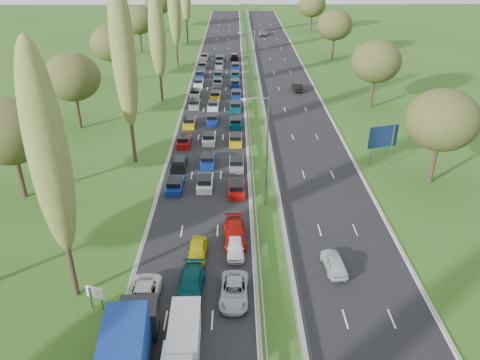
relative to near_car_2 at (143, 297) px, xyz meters
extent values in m
plane|color=#2B5019|center=(10.42, 52.22, -0.74)|extent=(260.00, 260.00, 0.00)
cube|color=black|center=(3.67, 54.72, -0.74)|extent=(10.50, 215.00, 0.04)
cube|color=black|center=(17.17, 54.72, -0.74)|extent=(10.50, 215.00, 0.04)
cube|color=gray|center=(9.27, 54.72, -0.19)|extent=(0.06, 215.00, 0.32)
cube|color=gray|center=(11.57, 54.72, -0.19)|extent=(0.06, 215.00, 0.32)
cylinder|color=gray|center=(10.42, 15.22, 5.26)|extent=(0.18, 0.18, 12.00)
cylinder|color=gray|center=(10.42, 50.22, 5.26)|extent=(0.18, 0.18, 12.00)
cylinder|color=gray|center=(10.42, 85.22, 5.26)|extent=(0.18, 0.18, 12.00)
cylinder|color=gray|center=(10.42, 120.22, 5.26)|extent=(0.18, 0.18, 12.00)
cylinder|color=#2D2116|center=(-5.58, 1.22, 2.86)|extent=(0.44, 0.44, 7.20)
ellipsoid|color=#5C672C|center=(-5.58, 1.22, 11.66)|extent=(2.80, 2.80, 16.00)
cylinder|color=#2D2116|center=(-5.58, 26.22, 3.22)|extent=(0.44, 0.44, 7.92)
ellipsoid|color=#5C672C|center=(-5.58, 26.22, 12.90)|extent=(2.80, 2.80, 17.60)
cylinder|color=#2D2116|center=(-5.58, 51.22, 2.50)|extent=(0.44, 0.44, 6.48)
ellipsoid|color=#5C672C|center=(-5.58, 51.22, 10.42)|extent=(2.80, 2.80, 14.40)
cylinder|color=#2D2116|center=(-5.58, 76.22, 2.86)|extent=(0.44, 0.44, 7.20)
ellipsoid|color=#5C672C|center=(-5.58, 76.22, 11.66)|extent=(2.80, 2.80, 16.00)
cylinder|color=#2D2116|center=(-5.58, 101.22, 3.22)|extent=(0.44, 0.44, 7.92)
cylinder|color=#2D2116|center=(-16.08, 17.22, 1.68)|extent=(0.56, 0.56, 4.84)
ellipsoid|color=#38471E|center=(-16.08, 17.22, 6.96)|extent=(8.00, 8.00, 6.80)
cylinder|color=#2D2116|center=(-16.08, 38.22, 1.68)|extent=(0.56, 0.56, 4.84)
ellipsoid|color=#38471E|center=(-16.08, 38.22, 6.96)|extent=(8.00, 8.00, 6.80)
cylinder|color=#2D2116|center=(-16.08, 62.22, 1.68)|extent=(0.56, 0.56, 4.84)
ellipsoid|color=#38471E|center=(-16.08, 62.22, 6.96)|extent=(8.00, 8.00, 6.80)
cylinder|color=#2D2116|center=(-16.08, 90.22, 1.68)|extent=(0.56, 0.56, 4.84)
ellipsoid|color=#38471E|center=(-16.08, 90.22, 6.96)|extent=(8.00, 8.00, 6.80)
cylinder|color=#2D2116|center=(-16.08, 122.22, 1.68)|extent=(0.56, 0.56, 4.84)
ellipsoid|color=#38471E|center=(-16.08, 122.22, 6.96)|extent=(8.00, 8.00, 6.80)
cylinder|color=#2D2116|center=(29.92, 20.22, 1.68)|extent=(0.56, 0.56, 4.84)
ellipsoid|color=#38471E|center=(29.92, 20.22, 6.96)|extent=(8.00, 8.00, 6.80)
cylinder|color=#2D2116|center=(29.92, 47.22, 1.68)|extent=(0.56, 0.56, 4.84)
ellipsoid|color=#38471E|center=(29.92, 47.22, 6.96)|extent=(8.00, 8.00, 6.80)
cylinder|color=#2D2116|center=(29.92, 82.22, 1.68)|extent=(0.56, 0.56, 4.84)
ellipsoid|color=#38471E|center=(29.92, 82.22, 6.96)|extent=(8.00, 8.00, 6.80)
cylinder|color=#2D2116|center=(29.92, 117.22, 1.68)|extent=(0.56, 0.56, 4.84)
ellipsoid|color=#38471E|center=(29.92, 117.22, 6.96)|extent=(8.00, 8.00, 6.80)
cube|color=navy|center=(0.34, 18.70, -0.30)|extent=(1.75, 4.00, 0.80)
cube|color=black|center=(0.21, 24.35, -0.30)|extent=(1.75, 4.00, 0.80)
cube|color=#A50C0A|center=(0.12, 31.61, -0.30)|extent=(1.75, 4.00, 0.80)
cube|color=#BF990C|center=(0.25, 38.93, -0.30)|extent=(1.75, 4.00, 0.80)
cube|color=slate|center=(0.36, 47.66, -0.30)|extent=(1.75, 4.00, 0.80)
cube|color=#B2B7BC|center=(0.02, 53.70, -0.30)|extent=(1.75, 4.00, 0.80)
cube|color=silver|center=(0.18, 60.48, -0.30)|extent=(1.75, 4.00, 0.80)
cube|color=navy|center=(0.06, 66.57, -0.30)|extent=(1.75, 4.00, 0.80)
cube|color=slate|center=(0.09, 73.80, -0.30)|extent=(1.75, 4.00, 0.80)
cube|color=#B2B7BC|center=(0.01, 82.42, -0.30)|extent=(1.75, 4.00, 0.80)
cube|color=silver|center=(3.71, 19.28, -0.30)|extent=(1.75, 4.00, 0.80)
cube|color=navy|center=(3.71, 25.37, -0.30)|extent=(1.75, 4.00, 0.80)
cube|color=silver|center=(3.53, 32.53, -0.30)|extent=(1.75, 4.00, 0.80)
cube|color=navy|center=(3.64, 40.33, -0.30)|extent=(1.75, 4.00, 0.80)
cube|color=silver|center=(3.52, 46.83, -0.30)|extent=(1.75, 4.00, 0.80)
cube|color=#BF990C|center=(3.69, 52.35, -0.30)|extent=(1.75, 4.00, 0.80)
cube|color=slate|center=(3.82, 60.73, -0.30)|extent=(1.75, 4.00, 0.80)
cube|color=#053F4C|center=(3.70, 66.13, -0.30)|extent=(1.75, 4.00, 0.80)
cube|color=slate|center=(3.72, 74.78, -0.30)|extent=(1.75, 4.00, 0.80)
cube|color=black|center=(3.67, 79.83, -0.30)|extent=(1.75, 4.00, 0.80)
cube|color=#A50C0A|center=(7.32, 17.92, -0.30)|extent=(1.75, 4.00, 0.80)
cube|color=slate|center=(7.32, 24.26, -0.30)|extent=(1.75, 4.00, 0.80)
cube|color=#BF990C|center=(7.22, 32.09, -0.30)|extent=(1.75, 4.00, 0.80)
cube|color=#053F4C|center=(7.23, 38.69, -0.30)|extent=(1.75, 4.00, 0.80)
cube|color=#053F4C|center=(7.22, 46.31, -0.30)|extent=(1.75, 4.00, 0.80)
cube|color=navy|center=(7.36, 52.92, -0.30)|extent=(1.75, 4.00, 0.80)
cube|color=navy|center=(7.20, 59.89, -0.30)|extent=(1.75, 4.00, 0.80)
cube|color=#053F4C|center=(7.20, 66.16, -0.30)|extent=(1.75, 4.00, 0.80)
cube|color=navy|center=(7.31, 73.14, -0.30)|extent=(1.75, 4.00, 0.80)
cube|color=black|center=(7.07, 82.13, -0.30)|extent=(1.75, 4.00, 0.80)
imported|color=white|center=(0.00, 0.00, 0.00)|extent=(2.40, 5.18, 1.44)
imported|color=#044144|center=(3.57, 1.33, 0.03)|extent=(2.30, 5.24, 1.50)
imported|color=#B3B00B|center=(3.80, 6.08, -0.05)|extent=(1.67, 3.98, 1.34)
imported|color=#AEB1B8|center=(7.06, 0.65, -0.05)|extent=(2.40, 4.90, 1.34)
imported|color=#940E09|center=(7.14, 8.68, 0.02)|extent=(2.26, 5.15, 1.47)
imported|color=white|center=(7.18, 6.54, -0.05)|extent=(1.61, 3.93, 1.33)
imported|color=silver|center=(15.66, 4.17, -0.03)|extent=(1.95, 4.18, 1.39)
imported|color=black|center=(18.76, 56.86, 0.00)|extent=(1.75, 4.43, 1.43)
imported|color=slate|center=(15.22, 112.36, 0.01)|extent=(2.65, 5.33, 1.45)
cube|color=black|center=(0.32, -3.04, 0.83)|extent=(2.65, 2.39, 2.20)
cylinder|color=black|center=(0.32, -3.04, -0.22)|extent=(2.28, 1.00, 1.00)
cube|color=black|center=(3.46, -5.92, 0.22)|extent=(1.92, 0.79, 1.58)
cube|color=silver|center=(3.64, -4.20, 0.38)|extent=(2.09, 5.23, 2.09)
cube|color=black|center=(3.64, -1.90, 0.28)|extent=(2.04, 0.84, 1.67)
cylinder|color=black|center=(2.75, -2.52, -0.36)|extent=(0.26, 0.71, 0.71)
cylinder|color=gray|center=(-3.88, -0.45, 0.31)|extent=(0.16, 0.16, 2.10)
cylinder|color=gray|center=(-3.08, -0.45, 0.31)|extent=(0.16, 0.16, 2.10)
cube|color=white|center=(-3.48, -0.45, 0.86)|extent=(1.45, 0.57, 1.00)
cylinder|color=gray|center=(24.12, 24.99, 1.86)|extent=(0.16, 0.16, 5.20)
cylinder|color=gray|center=(26.52, 24.99, 1.86)|extent=(0.16, 0.16, 5.20)
cube|color=navy|center=(25.32, 24.99, 3.06)|extent=(3.84, 1.30, 2.80)
camera|label=1|loc=(7.24, -27.99, 24.79)|focal=35.00mm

